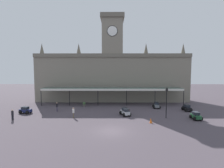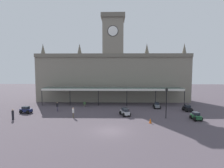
{
  "view_description": "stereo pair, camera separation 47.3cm",
  "coord_description": "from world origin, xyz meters",
  "px_view_note": "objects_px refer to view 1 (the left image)",
  "views": [
    {
      "loc": [
        0.22,
        -21.82,
        7.76
      ],
      "look_at": [
        0.0,
        9.94,
        5.1
      ],
      "focal_mm": 28.51,
      "sensor_mm": 36.0,
      "label": 1
    },
    {
      "loc": [
        0.69,
        -21.81,
        7.76
      ],
      "look_at": [
        0.0,
        9.94,
        5.1
      ],
      "focal_mm": 28.51,
      "sensor_mm": 36.0,
      "label": 2
    }
  ],
  "objects_px": {
    "victorian_lamppost": "(167,99)",
    "planter_forecourt_centre": "(84,104)",
    "pedestrian_near_entrance": "(12,114)",
    "pedestrian_beside_cars": "(57,106)",
    "car_navy_sedan": "(25,111)",
    "pedestrian_crossing_forecourt": "(73,112)",
    "car_grey_sedan": "(156,106)",
    "traffic_cone": "(151,121)",
    "car_green_sedan": "(196,116)",
    "car_black_sedan": "(187,108)",
    "car_silver_estate": "(125,112)"
  },
  "relations": [
    {
      "from": "car_green_sedan",
      "to": "pedestrian_beside_cars",
      "type": "distance_m",
      "value": 23.71
    },
    {
      "from": "car_silver_estate",
      "to": "car_black_sedan",
      "type": "height_order",
      "value": "car_silver_estate"
    },
    {
      "from": "car_black_sedan",
      "to": "car_green_sedan",
      "type": "relative_size",
      "value": 1.02
    },
    {
      "from": "car_grey_sedan",
      "to": "car_navy_sedan",
      "type": "bearing_deg",
      "value": -169.46
    },
    {
      "from": "car_green_sedan",
      "to": "pedestrian_near_entrance",
      "type": "xyz_separation_m",
      "value": [
        -28.09,
        -0.53,
        0.41
      ]
    },
    {
      "from": "car_silver_estate",
      "to": "planter_forecourt_centre",
      "type": "relative_size",
      "value": 2.52
    },
    {
      "from": "car_navy_sedan",
      "to": "victorian_lamppost",
      "type": "relative_size",
      "value": 0.45
    },
    {
      "from": "car_black_sedan",
      "to": "car_green_sedan",
      "type": "xyz_separation_m",
      "value": [
        -0.96,
        -5.7,
        0.0
      ]
    },
    {
      "from": "car_black_sedan",
      "to": "car_grey_sedan",
      "type": "relative_size",
      "value": 0.99
    },
    {
      "from": "pedestrian_near_entrance",
      "to": "pedestrian_beside_cars",
      "type": "bearing_deg",
      "value": 49.27
    },
    {
      "from": "car_navy_sedan",
      "to": "pedestrian_near_entrance",
      "type": "bearing_deg",
      "value": -88.95
    },
    {
      "from": "car_green_sedan",
      "to": "pedestrian_beside_cars",
      "type": "height_order",
      "value": "pedestrian_beside_cars"
    },
    {
      "from": "pedestrian_beside_cars",
      "to": "planter_forecourt_centre",
      "type": "xyz_separation_m",
      "value": [
        4.3,
        4.32,
        -0.42
      ]
    },
    {
      "from": "car_navy_sedan",
      "to": "pedestrian_beside_cars",
      "type": "relative_size",
      "value": 1.31
    },
    {
      "from": "victorian_lamppost",
      "to": "traffic_cone",
      "type": "distance_m",
      "value": 4.83
    },
    {
      "from": "pedestrian_near_entrance",
      "to": "car_black_sedan",
      "type": "bearing_deg",
      "value": 12.11
    },
    {
      "from": "car_navy_sedan",
      "to": "victorian_lamppost",
      "type": "distance_m",
      "value": 24.12
    },
    {
      "from": "car_green_sedan",
      "to": "pedestrian_near_entrance",
      "type": "height_order",
      "value": "pedestrian_near_entrance"
    },
    {
      "from": "car_navy_sedan",
      "to": "victorian_lamppost",
      "type": "bearing_deg",
      "value": -6.56
    },
    {
      "from": "pedestrian_crossing_forecourt",
      "to": "planter_forecourt_centre",
      "type": "xyz_separation_m",
      "value": [
        0.28,
        8.77,
        -0.42
      ]
    },
    {
      "from": "car_grey_sedan",
      "to": "planter_forecourt_centre",
      "type": "xyz_separation_m",
      "value": [
        -14.68,
        1.5,
        -0.01
      ]
    },
    {
      "from": "car_green_sedan",
      "to": "traffic_cone",
      "type": "distance_m",
      "value": 7.55
    },
    {
      "from": "car_grey_sedan",
      "to": "car_black_sedan",
      "type": "bearing_deg",
      "value": -24.84
    },
    {
      "from": "traffic_cone",
      "to": "planter_forecourt_centre",
      "type": "bearing_deg",
      "value": 135.22
    },
    {
      "from": "car_silver_estate",
      "to": "pedestrian_near_entrance",
      "type": "relative_size",
      "value": 1.45
    },
    {
      "from": "car_green_sedan",
      "to": "car_black_sedan",
      "type": "bearing_deg",
      "value": 80.41
    },
    {
      "from": "car_grey_sedan",
      "to": "pedestrian_near_entrance",
      "type": "distance_m",
      "value": 25.45
    },
    {
      "from": "car_silver_estate",
      "to": "pedestrian_crossing_forecourt",
      "type": "height_order",
      "value": "pedestrian_crossing_forecourt"
    },
    {
      "from": "traffic_cone",
      "to": "planter_forecourt_centre",
      "type": "xyz_separation_m",
      "value": [
        -11.49,
        11.4,
        0.13
      ]
    },
    {
      "from": "car_black_sedan",
      "to": "pedestrian_beside_cars",
      "type": "distance_m",
      "value": 24.09
    },
    {
      "from": "car_grey_sedan",
      "to": "victorian_lamppost",
      "type": "bearing_deg",
      "value": -91.56
    },
    {
      "from": "car_silver_estate",
      "to": "traffic_cone",
      "type": "bearing_deg",
      "value": -50.63
    },
    {
      "from": "victorian_lamppost",
      "to": "traffic_cone",
      "type": "bearing_deg",
      "value": -138.04
    },
    {
      "from": "traffic_cone",
      "to": "planter_forecourt_centre",
      "type": "height_order",
      "value": "planter_forecourt_centre"
    },
    {
      "from": "car_grey_sedan",
      "to": "pedestrian_beside_cars",
      "type": "xyz_separation_m",
      "value": [
        -18.98,
        -2.82,
        0.41
      ]
    },
    {
      "from": "pedestrian_crossing_forecourt",
      "to": "pedestrian_near_entrance",
      "type": "bearing_deg",
      "value": -171.64
    },
    {
      "from": "pedestrian_near_entrance",
      "to": "pedestrian_crossing_forecourt",
      "type": "relative_size",
      "value": 1.0
    },
    {
      "from": "victorian_lamppost",
      "to": "planter_forecourt_centre",
      "type": "relative_size",
      "value": 5.08
    },
    {
      "from": "traffic_cone",
      "to": "car_green_sedan",
      "type": "bearing_deg",
      "value": 14.14
    },
    {
      "from": "car_navy_sedan",
      "to": "car_grey_sedan",
      "type": "relative_size",
      "value": 1.03
    },
    {
      "from": "pedestrian_near_entrance",
      "to": "traffic_cone",
      "type": "height_order",
      "value": "pedestrian_near_entrance"
    },
    {
      "from": "car_black_sedan",
      "to": "planter_forecourt_centre",
      "type": "bearing_deg",
      "value": 168.96
    },
    {
      "from": "car_grey_sedan",
      "to": "traffic_cone",
      "type": "relative_size",
      "value": 2.94
    },
    {
      "from": "car_navy_sedan",
      "to": "pedestrian_crossing_forecourt",
      "type": "height_order",
      "value": "pedestrian_crossing_forecourt"
    },
    {
      "from": "car_grey_sedan",
      "to": "victorian_lamppost",
      "type": "relative_size",
      "value": 0.44
    },
    {
      "from": "car_navy_sedan",
      "to": "pedestrian_crossing_forecourt",
      "type": "xyz_separation_m",
      "value": [
        9.07,
        -2.8,
        0.41
      ]
    },
    {
      "from": "pedestrian_beside_cars",
      "to": "planter_forecourt_centre",
      "type": "distance_m",
      "value": 6.11
    },
    {
      "from": "car_green_sedan",
      "to": "pedestrian_crossing_forecourt",
      "type": "bearing_deg",
      "value": 177.64
    },
    {
      "from": "car_grey_sedan",
      "to": "car_green_sedan",
      "type": "height_order",
      "value": "same"
    },
    {
      "from": "pedestrian_crossing_forecourt",
      "to": "traffic_cone",
      "type": "relative_size",
      "value": 2.31
    }
  ]
}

